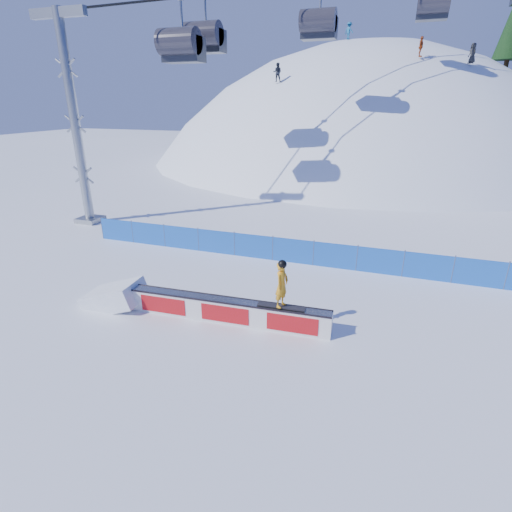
% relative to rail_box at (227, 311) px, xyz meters
% --- Properties ---
extents(ground, '(160.00, 160.00, 0.00)m').
position_rel_rail_box_xyz_m(ground, '(0.84, 1.59, -0.43)').
color(ground, white).
rests_on(ground, ground).
extents(snow_hill, '(64.00, 64.00, 64.00)m').
position_rel_rail_box_xyz_m(snow_hill, '(0.84, 43.59, -18.43)').
color(snow_hill, white).
rests_on(snow_hill, ground).
extents(safety_fence, '(22.05, 0.05, 1.30)m').
position_rel_rail_box_xyz_m(safety_fence, '(0.84, 6.09, 0.17)').
color(safety_fence, blue).
rests_on(safety_fence, ground).
extents(rail_box, '(7.32, 0.89, 0.88)m').
position_rel_rail_box_xyz_m(rail_box, '(0.00, 0.00, 0.00)').
color(rail_box, silver).
rests_on(rail_box, ground).
extents(snow_ramp, '(2.35, 1.54, 1.42)m').
position_rel_rail_box_xyz_m(snow_ramp, '(-4.56, -0.23, -0.43)').
color(snow_ramp, white).
rests_on(snow_ramp, ground).
extents(snowboarder, '(1.63, 0.65, 1.69)m').
position_rel_rail_box_xyz_m(snowboarder, '(1.94, 0.10, 1.27)').
color(snowboarder, black).
rests_on(snowboarder, rail_box).
extents(distant_skiers, '(17.54, 10.67, 6.13)m').
position_rel_rail_box_xyz_m(distant_skiers, '(1.31, 32.53, 11.46)').
color(distant_skiers, black).
rests_on(distant_skiers, ground).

